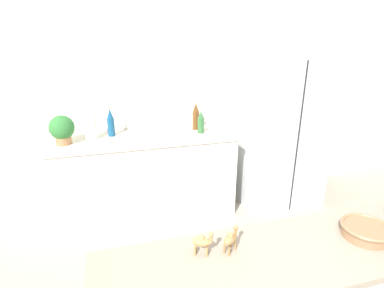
{
  "coord_description": "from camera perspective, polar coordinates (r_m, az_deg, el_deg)",
  "views": [
    {
      "loc": [
        -0.73,
        -0.6,
        1.91
      ],
      "look_at": [
        -0.18,
        1.4,
        1.17
      ],
      "focal_mm": 28.0,
      "sensor_mm": 36.0,
      "label": 1
    }
  ],
  "objects": [
    {
      "name": "refrigerator",
      "position": [
        3.64,
        16.5,
        2.22
      ],
      "size": [
        0.92,
        0.72,
        1.73
      ],
      "color": "silver",
      "rests_on": "ground_plane"
    },
    {
      "name": "wall_back",
      "position": [
        3.47,
        -3.05,
        9.12
      ],
      "size": [
        8.0,
        0.06,
        2.55
      ],
      "color": "silver",
      "rests_on": "ground_plane"
    },
    {
      "name": "back_bottle_0",
      "position": [
        3.21,
        1.71,
        4.23
      ],
      "size": [
        0.07,
        0.07,
        0.26
      ],
      "color": "#2D6033",
      "rests_on": "back_counter"
    },
    {
      "name": "back_bottle_1",
      "position": [
        3.27,
        5.72,
        4.7
      ],
      "size": [
        0.06,
        0.06,
        0.29
      ],
      "color": "#B2B7BC",
      "rests_on": "back_counter"
    },
    {
      "name": "potted_plant",
      "position": [
        3.1,
        -23.52,
        2.63
      ],
      "size": [
        0.23,
        0.23,
        0.28
      ],
      "color": "#9E6B47",
      "rests_on": "back_counter"
    },
    {
      "name": "back_bottle_3",
      "position": [
        3.21,
        -15.23,
        3.93
      ],
      "size": [
        0.07,
        0.07,
        0.3
      ],
      "color": "navy",
      "rests_on": "back_counter"
    },
    {
      "name": "camel_figurine_second",
      "position": [
        1.47,
        1.97,
        -18.03
      ],
      "size": [
        0.1,
        0.08,
        0.13
      ],
      "color": "#A87F4C",
      "rests_on": "bar_counter"
    },
    {
      "name": "back_counter",
      "position": [
        3.34,
        -8.54,
        -6.08
      ],
      "size": [
        1.89,
        0.63,
        0.93
      ],
      "color": "silver",
      "rests_on": "ground_plane"
    },
    {
      "name": "back_bottle_2",
      "position": [
        3.33,
        0.74,
        5.32
      ],
      "size": [
        0.08,
        0.08,
        0.31
      ],
      "color": "brown",
      "rests_on": "back_counter"
    },
    {
      "name": "paper_towel_roll",
      "position": [
        3.16,
        -18.76,
        3.14
      ],
      "size": [
        0.12,
        0.12,
        0.27
      ],
      "color": "white",
      "rests_on": "back_counter"
    },
    {
      "name": "camel_figurine",
      "position": [
        1.49,
        7.41,
        -17.43
      ],
      "size": [
        0.1,
        0.08,
        0.12
      ],
      "color": "olive",
      "rests_on": "bar_counter"
    },
    {
      "name": "fruit_bowl",
      "position": [
        1.83,
        30.19,
        -14.01
      ],
      "size": [
        0.25,
        0.25,
        0.07
      ],
      "color": "#8C6647",
      "rests_on": "bar_counter"
    }
  ]
}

